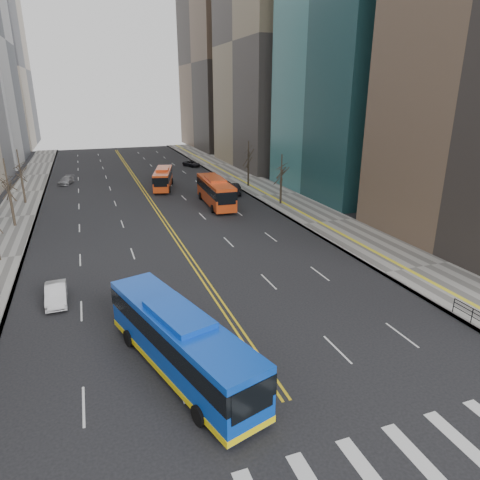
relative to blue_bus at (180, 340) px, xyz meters
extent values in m
cube|color=#65625E|center=(21.79, 35.88, -1.81)|extent=(7.00, 130.00, 0.15)
cube|color=#65625E|center=(-12.21, 35.88, -1.81)|extent=(5.00, 130.00, 0.15)
cube|color=silver|center=(5.47, -9.12, -1.88)|extent=(0.70, 4.00, 0.01)
cube|color=silver|center=(7.84, -9.12, -1.88)|extent=(0.70, 4.00, 0.01)
cube|color=silver|center=(10.20, -9.12, -1.88)|extent=(0.70, 4.00, 0.01)
cube|color=gold|center=(4.09, 45.88, -1.88)|extent=(0.15, 100.00, 0.01)
cube|color=gold|center=(4.49, 45.88, -1.88)|extent=(0.15, 100.00, 0.01)
cube|color=#86765C|center=(34.29, 61.88, 21.11)|extent=(20.00, 26.00, 46.00)
cube|color=brown|center=(33.29, 93.88, 19.11)|extent=(18.00, 30.00, 42.00)
cylinder|color=black|center=(18.59, -1.62, -1.24)|extent=(0.06, 0.06, 1.00)
cylinder|color=black|center=(18.59, -0.12, -1.24)|extent=(0.06, 0.06, 1.00)
cylinder|color=#32271E|center=(-11.71, 31.88, 0.11)|extent=(0.28, 0.28, 4.00)
cylinder|color=#32271E|center=(-11.71, 42.88, 0.01)|extent=(0.28, 0.28, 3.80)
cylinder|color=#32271E|center=(20.29, 30.88, -0.14)|extent=(0.28, 0.28, 3.50)
cylinder|color=#32271E|center=(20.29, 42.88, -0.01)|extent=(0.28, 0.28, 3.75)
cube|color=#0C40BB|center=(0.00, 0.00, -0.06)|extent=(5.99, 12.58, 2.94)
cube|color=black|center=(0.00, 0.00, 0.51)|extent=(6.06, 12.61, 1.05)
cube|color=#0C40BB|center=(0.00, 0.00, 1.51)|extent=(3.21, 4.73, 0.40)
cube|color=yellow|center=(0.00, 0.00, -1.34)|extent=(6.06, 12.61, 0.35)
cylinder|color=black|center=(-0.11, -4.16, -1.39)|extent=(0.57, 1.04, 1.00)
cylinder|color=black|center=(2.36, -3.42, -1.39)|extent=(0.57, 1.04, 1.00)
cylinder|color=black|center=(-2.36, 3.42, -1.39)|extent=(0.57, 1.04, 1.00)
cylinder|color=black|center=(0.11, 4.16, -1.39)|extent=(0.57, 1.04, 1.00)
cube|color=#D84417|center=(12.08, 33.50, -0.05)|extent=(3.17, 11.50, 2.96)
cube|color=black|center=(12.08, 33.50, 0.52)|extent=(3.24, 11.52, 1.06)
cube|color=#D84417|center=(12.08, 33.50, 1.53)|extent=(2.27, 4.09, 0.40)
cylinder|color=black|center=(10.60, 29.93, -1.39)|extent=(0.35, 1.01, 1.00)
cylinder|color=black|center=(13.18, 29.79, -1.39)|extent=(0.35, 1.01, 1.00)
cylinder|color=black|center=(10.98, 37.20, -1.39)|extent=(0.35, 1.01, 1.00)
cylinder|color=black|center=(13.56, 37.07, -1.39)|extent=(0.35, 1.01, 1.00)
cube|color=#D84417|center=(7.45, 46.06, -0.28)|extent=(4.67, 10.11, 2.52)
cube|color=black|center=(7.45, 46.06, 0.24)|extent=(4.73, 10.15, 0.92)
cube|color=#D84417|center=(7.45, 46.06, 1.08)|extent=(2.61, 3.79, 0.40)
cylinder|color=black|center=(5.57, 43.29, -1.39)|extent=(0.54, 1.04, 1.00)
cylinder|color=black|center=(7.74, 42.72, -1.39)|extent=(0.54, 1.04, 1.00)
cylinder|color=black|center=(7.17, 49.40, -1.39)|extent=(0.54, 1.04, 1.00)
cylinder|color=black|center=(9.34, 48.83, -1.39)|extent=(0.54, 1.04, 1.00)
imported|color=silver|center=(-6.60, 10.80, -1.23)|extent=(1.50, 4.02, 1.31)
imported|color=black|center=(16.57, 38.67, -1.11)|extent=(3.27, 4.93, 1.56)
imported|color=gray|center=(-6.76, 54.75, -1.28)|extent=(2.83, 4.47, 1.21)
imported|color=black|center=(16.49, 64.68, -1.32)|extent=(3.37, 4.50, 1.14)
camera|label=1|loc=(-3.65, -19.35, 12.33)|focal=32.00mm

